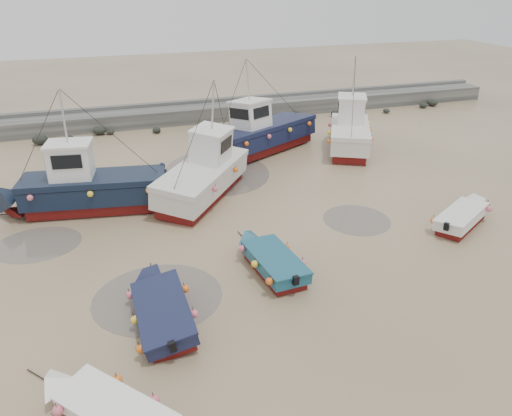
{
  "coord_description": "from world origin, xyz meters",
  "views": [
    {
      "loc": [
        -5.29,
        -17.77,
        11.23
      ],
      "look_at": [
        1.18,
        1.78,
        1.4
      ],
      "focal_mm": 35.0,
      "sensor_mm": 36.0,
      "label": 1
    }
  ],
  "objects_px": {
    "dinghy_0": "(108,406)",
    "cabin_boat_2": "(258,134)",
    "dinghy_3": "(465,214)",
    "cabin_boat_0": "(81,187)",
    "cabin_boat_1": "(206,171)",
    "dinghy_2": "(270,258)",
    "cabin_boat_3": "(350,129)",
    "person": "(164,195)",
    "dinghy_1": "(164,306)"
  },
  "relations": [
    {
      "from": "dinghy_2",
      "to": "cabin_boat_1",
      "type": "distance_m",
      "value": 8.55
    },
    {
      "from": "dinghy_3",
      "to": "person",
      "type": "distance_m",
      "value": 15.65
    },
    {
      "from": "dinghy_2",
      "to": "person",
      "type": "xyz_separation_m",
      "value": [
        -3.0,
        8.99,
        -0.55
      ]
    },
    {
      "from": "cabin_boat_0",
      "to": "cabin_boat_2",
      "type": "height_order",
      "value": "same"
    },
    {
      "from": "cabin_boat_1",
      "to": "cabin_boat_3",
      "type": "distance_m",
      "value": 12.0
    },
    {
      "from": "cabin_boat_1",
      "to": "cabin_boat_3",
      "type": "xyz_separation_m",
      "value": [
        11.15,
        4.42,
        0.05
      ]
    },
    {
      "from": "dinghy_3",
      "to": "cabin_boat_3",
      "type": "relative_size",
      "value": 0.62
    },
    {
      "from": "dinghy_0",
      "to": "cabin_boat_3",
      "type": "distance_m",
      "value": 25.52
    },
    {
      "from": "dinghy_3",
      "to": "cabin_boat_0",
      "type": "bearing_deg",
      "value": -143.37
    },
    {
      "from": "cabin_boat_0",
      "to": "cabin_boat_1",
      "type": "xyz_separation_m",
      "value": [
        6.48,
        0.17,
        -0.01
      ]
    },
    {
      "from": "dinghy_1",
      "to": "cabin_boat_2",
      "type": "relative_size",
      "value": 0.6
    },
    {
      "from": "dinghy_3",
      "to": "person",
      "type": "height_order",
      "value": "dinghy_3"
    },
    {
      "from": "dinghy_3",
      "to": "dinghy_1",
      "type": "bearing_deg",
      "value": -110.02
    },
    {
      "from": "cabin_boat_0",
      "to": "cabin_boat_3",
      "type": "distance_m",
      "value": 18.22
    },
    {
      "from": "dinghy_3",
      "to": "dinghy_0",
      "type": "bearing_deg",
      "value": -98.87
    },
    {
      "from": "cabin_boat_1",
      "to": "person",
      "type": "distance_m",
      "value": 2.69
    },
    {
      "from": "dinghy_0",
      "to": "dinghy_3",
      "type": "bearing_deg",
      "value": -18.62
    },
    {
      "from": "dinghy_0",
      "to": "cabin_boat_3",
      "type": "bearing_deg",
      "value": 7.42
    },
    {
      "from": "cabin_boat_0",
      "to": "cabin_boat_2",
      "type": "relative_size",
      "value": 0.97
    },
    {
      "from": "dinghy_2",
      "to": "cabin_boat_3",
      "type": "relative_size",
      "value": 0.67
    },
    {
      "from": "dinghy_1",
      "to": "dinghy_3",
      "type": "relative_size",
      "value": 1.18
    },
    {
      "from": "cabin_boat_1",
      "to": "cabin_boat_2",
      "type": "xyz_separation_m",
      "value": [
        4.88,
        5.56,
        -0.02
      ]
    },
    {
      "from": "cabin_boat_0",
      "to": "cabin_boat_1",
      "type": "relative_size",
      "value": 1.14
    },
    {
      "from": "person",
      "to": "cabin_boat_2",
      "type": "bearing_deg",
      "value": -140.64
    },
    {
      "from": "dinghy_3",
      "to": "cabin_boat_0",
      "type": "xyz_separation_m",
      "value": [
        -17.55,
        7.47,
        0.79
      ]
    },
    {
      "from": "cabin_boat_2",
      "to": "person",
      "type": "xyz_separation_m",
      "value": [
        -7.16,
        -5.06,
        -1.31
      ]
    },
    {
      "from": "dinghy_1",
      "to": "cabin_boat_2",
      "type": "height_order",
      "value": "cabin_boat_2"
    },
    {
      "from": "dinghy_0",
      "to": "dinghy_2",
      "type": "xyz_separation_m",
      "value": [
        6.81,
        5.9,
        0.0
      ]
    },
    {
      "from": "dinghy_0",
      "to": "dinghy_1",
      "type": "xyz_separation_m",
      "value": [
        2.14,
        4.01,
        -0.01
      ]
    },
    {
      "from": "dinghy_3",
      "to": "cabin_boat_0",
      "type": "height_order",
      "value": "cabin_boat_0"
    },
    {
      "from": "dinghy_2",
      "to": "cabin_boat_1",
      "type": "height_order",
      "value": "cabin_boat_1"
    },
    {
      "from": "cabin_boat_2",
      "to": "cabin_boat_3",
      "type": "bearing_deg",
      "value": -128.1
    },
    {
      "from": "cabin_boat_1",
      "to": "cabin_boat_3",
      "type": "relative_size",
      "value": 1.05
    },
    {
      "from": "dinghy_3",
      "to": "person",
      "type": "bearing_deg",
      "value": -151.69
    },
    {
      "from": "cabin_boat_3",
      "to": "person",
      "type": "xyz_separation_m",
      "value": [
        -13.43,
        -3.92,
        -1.38
      ]
    },
    {
      "from": "dinghy_2",
      "to": "cabin_boat_0",
      "type": "relative_size",
      "value": 0.56
    },
    {
      "from": "dinghy_2",
      "to": "cabin_boat_1",
      "type": "relative_size",
      "value": 0.64
    },
    {
      "from": "cabin_boat_1",
      "to": "cabin_boat_2",
      "type": "bearing_deg",
      "value": 86.32
    },
    {
      "from": "dinghy_0",
      "to": "dinghy_3",
      "type": "relative_size",
      "value": 0.91
    },
    {
      "from": "cabin_boat_3",
      "to": "person",
      "type": "relative_size",
      "value": 4.52
    },
    {
      "from": "cabin_boat_0",
      "to": "person",
      "type": "height_order",
      "value": "cabin_boat_0"
    },
    {
      "from": "person",
      "to": "dinghy_1",
      "type": "bearing_deg",
      "value": 85.43
    },
    {
      "from": "dinghy_3",
      "to": "cabin_boat_3",
      "type": "distance_m",
      "value": 12.09
    },
    {
      "from": "cabin_boat_2",
      "to": "person",
      "type": "bearing_deg",
      "value": 97.43
    },
    {
      "from": "dinghy_2",
      "to": "dinghy_3",
      "type": "distance_m",
      "value": 10.38
    },
    {
      "from": "dinghy_2",
      "to": "cabin_boat_3",
      "type": "bearing_deg",
      "value": 44.95
    },
    {
      "from": "cabin_boat_0",
      "to": "cabin_boat_1",
      "type": "bearing_deg",
      "value": -79.35
    },
    {
      "from": "dinghy_1",
      "to": "dinghy_2",
      "type": "height_order",
      "value": "same"
    },
    {
      "from": "dinghy_1",
      "to": "cabin_boat_3",
      "type": "relative_size",
      "value": 0.73
    },
    {
      "from": "dinghy_0",
      "to": "cabin_boat_2",
      "type": "bearing_deg",
      "value": 21.13
    }
  ]
}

